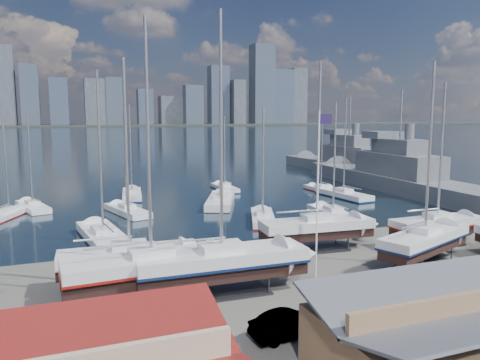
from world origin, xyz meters
name	(u,v)px	position (x,y,z in m)	size (l,w,h in m)	color
ground	(293,273)	(0.00, -10.00, 0.00)	(1400.00, 1400.00, 0.00)	#605E59
water	(85,134)	(0.00, 300.00, -0.15)	(1400.00, 600.00, 0.40)	#1B2F3F
far_shore	(73,125)	(0.00, 560.00, 1.10)	(1400.00, 80.00, 2.20)	#2D332D
skyline	(65,93)	(-7.83, 553.76, 39.09)	(639.14, 43.80, 107.69)	#475166
shed_grey	(453,334)	(0.00, -26.00, 2.15)	(12.60, 8.40, 4.17)	#8C6B4C
sailboat_cradle_1	(152,267)	(-11.42, -11.28, 2.20)	(11.78, 3.92, 18.57)	#2D2D33
sailboat_cradle_2	(130,258)	(-12.45, -8.32, 2.09)	(10.12, 3.29, 16.28)	#2D2D33
sailboat_cradle_3	(222,262)	(-6.70, -12.10, 2.24)	(12.09, 3.64, 19.17)	#2D2D33
sailboat_cradle_4	(317,228)	(4.93, -5.13, 2.13)	(10.68, 3.70, 17.04)	#2D2D33
sailboat_cradle_5	(425,240)	(11.02, -12.18, 2.10)	(10.69, 6.32, 16.64)	#2D2D33
sailboat_cradle_6	(437,225)	(16.43, -7.92, 2.04)	(9.51, 2.68, 15.42)	#2D2D33
sailboat_moored_1	(9,215)	(-23.00, 20.93, 0.31)	(5.22, 8.24, 11.96)	black
sailboat_moored_2	(33,208)	(-20.50, 24.53, 0.32)	(4.88, 9.13, 13.28)	black
sailboat_moored_3	(103,239)	(-13.22, 4.83, 0.31)	(4.77, 11.96, 17.38)	black
sailboat_moored_4	(127,212)	(-9.25, 17.26, 0.32)	(4.97, 9.66, 14.04)	black
sailboat_moored_5	(132,196)	(-6.92, 29.34, 0.31)	(4.08, 10.12, 14.71)	black
sailboat_moored_6	(263,219)	(5.02, 7.35, 0.31)	(5.72, 9.55, 13.82)	black
sailboat_moored_7	(221,203)	(3.77, 19.05, 0.33)	(7.74, 12.20, 17.90)	black
sailboat_moored_8	(225,189)	(8.57, 30.97, 0.31)	(2.53, 8.63, 12.86)	black
sailboat_moored_9	(333,215)	(13.92, 6.27, 0.32)	(3.55, 9.82, 14.53)	black
sailboat_moored_10	(343,196)	(23.02, 17.77, 0.31)	(3.91, 10.77, 15.76)	black
sailboat_moored_11	(321,190)	(22.75, 23.88, 0.31)	(2.26, 7.97, 11.90)	black
naval_ship_east	(398,181)	(35.40, 20.58, 1.66)	(9.47, 47.32, 18.23)	slate
naval_ship_west	(348,165)	(41.64, 44.11, 1.66)	(9.22, 42.54, 17.80)	slate
car_a	(89,344)	(-15.88, -17.90, 0.69)	(1.64, 4.08, 1.39)	gray
car_b	(290,324)	(-5.27, -19.63, 0.75)	(1.59, 4.57, 1.50)	gray
car_c	(412,291)	(4.55, -18.20, 0.79)	(2.63, 5.69, 1.58)	gray
flagpole	(319,183)	(1.15, -11.65, 7.36)	(1.12, 0.12, 12.71)	white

